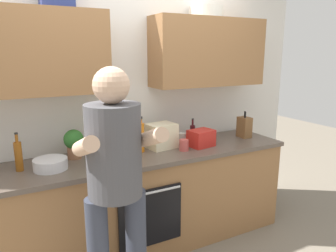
% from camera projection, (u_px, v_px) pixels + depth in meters
% --- Properties ---
extents(ground_plane, '(12.00, 12.00, 0.00)m').
position_uv_depth(ground_plane, '(142.00, 245.00, 3.02)').
color(ground_plane, '#756B5B').
extents(back_wall_unit, '(4.00, 0.38, 2.50)m').
position_uv_depth(back_wall_unit, '(128.00, 83.00, 2.92)').
color(back_wall_unit, silver).
rests_on(back_wall_unit, ground).
extents(counter, '(2.84, 0.67, 0.90)m').
position_uv_depth(counter, '(142.00, 201.00, 2.92)').
color(counter, olive).
rests_on(counter, ground).
extents(person_standing, '(0.49, 0.45, 1.70)m').
position_uv_depth(person_standing, '(115.00, 179.00, 1.99)').
color(person_standing, '#383D4C').
rests_on(person_standing, ground).
extents(bottle_juice, '(0.07, 0.07, 0.32)m').
position_uv_depth(bottle_juice, '(140.00, 136.00, 2.86)').
color(bottle_juice, orange).
rests_on(bottle_juice, counter).
extents(bottle_wine, '(0.05, 0.05, 0.23)m').
position_uv_depth(bottle_wine, '(192.00, 132.00, 3.24)').
color(bottle_wine, '#471419').
rests_on(bottle_wine, counter).
extents(bottle_soda, '(0.07, 0.07, 0.22)m').
position_uv_depth(bottle_soda, '(100.00, 153.00, 2.57)').
color(bottle_soda, '#198C33').
rests_on(bottle_soda, counter).
extents(bottle_soy, '(0.06, 0.06, 0.26)m').
position_uv_depth(bottle_soy, '(98.00, 155.00, 2.47)').
color(bottle_soy, black).
rests_on(bottle_soy, counter).
extents(bottle_syrup, '(0.06, 0.06, 0.30)m').
position_uv_depth(bottle_syrup, '(18.00, 156.00, 2.40)').
color(bottle_syrup, '#8C4C14').
rests_on(bottle_syrup, counter).
extents(cup_ceramic, '(0.09, 0.09, 0.10)m').
position_uv_depth(cup_ceramic, '(184.00, 145.00, 2.91)').
color(cup_ceramic, '#BF4C47').
rests_on(cup_ceramic, counter).
extents(cup_coffee, '(0.08, 0.08, 0.10)m').
position_uv_depth(cup_coffee, '(182.00, 138.00, 3.17)').
color(cup_coffee, white).
rests_on(cup_coffee, counter).
extents(mixing_bowl, '(0.26, 0.26, 0.08)m').
position_uv_depth(mixing_bowl, '(50.00, 164.00, 2.44)').
color(mixing_bowl, silver).
rests_on(mixing_bowl, counter).
extents(knife_block, '(0.10, 0.14, 0.27)m').
position_uv_depth(knife_block, '(244.00, 127.00, 3.36)').
color(knife_block, brown).
rests_on(knife_block, counter).
extents(potted_herb, '(0.16, 0.16, 0.25)m').
position_uv_depth(potted_herb, '(74.00, 142.00, 2.68)').
color(potted_herb, '#9E6647').
rests_on(potted_herb, counter).
extents(grocery_bag_bread, '(0.20, 0.22, 0.19)m').
position_uv_depth(grocery_bag_bread, '(118.00, 146.00, 2.73)').
color(grocery_bag_bread, tan).
rests_on(grocery_bag_bread, counter).
extents(grocery_bag_rice, '(0.28, 0.24, 0.23)m').
position_uv_depth(grocery_bag_rice, '(161.00, 136.00, 2.98)').
color(grocery_bag_rice, beige).
rests_on(grocery_bag_rice, counter).
extents(grocery_bag_crisps, '(0.26, 0.21, 0.16)m').
position_uv_depth(grocery_bag_crisps, '(201.00, 138.00, 3.04)').
color(grocery_bag_crisps, red).
rests_on(grocery_bag_crisps, counter).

